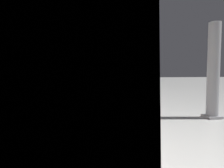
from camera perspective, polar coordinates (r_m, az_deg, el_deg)
name	(u,v)px	position (r m, az deg, el deg)	size (l,w,h in m)	color
safety_line_strip	(98,107)	(9.47, -4.37, -7.01)	(0.36, 80.00, 0.01)	yellow
tactile_edge_band	(90,107)	(9.44, -6.73, -7.06)	(0.73, 80.00, 0.01)	slate
high_speed_train	(46,54)	(8.45, -19.22, 8.54)	(2.94, 33.00, 4.97)	#38383D
passenger_near	(128,81)	(14.96, 4.84, 0.83)	(0.52, 0.39, 1.72)	black
suitcase_near	(133,90)	(14.86, 6.23, -1.92)	(0.42, 0.31, 0.97)	#9E9EA3
passenger_mid	(143,84)	(11.81, 9.39, 0.01)	(0.54, 0.24, 1.75)	black
duffel_bag_mid	(139,99)	(11.53, 8.28, -4.37)	(0.44, 0.26, 0.36)	navy
passenger_far	(119,81)	(16.08, 2.10, 0.85)	(0.52, 0.23, 1.67)	brown
duffel_bag_far	(116,91)	(15.76, 1.19, -2.18)	(0.44, 0.26, 0.36)	brown
platform_pillar	(213,73)	(8.06, 28.34, 3.00)	(0.56, 0.56, 3.60)	gray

